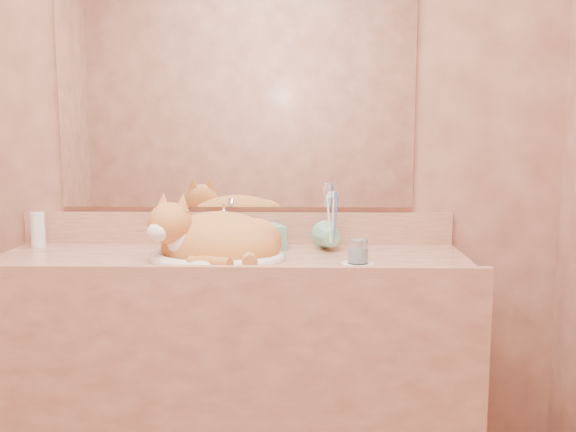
{
  "coord_description": "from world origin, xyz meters",
  "views": [
    {
      "loc": [
        0.24,
        -1.38,
        1.29
      ],
      "look_at": [
        0.2,
        0.7,
        1.0
      ],
      "focal_mm": 40.0,
      "sensor_mm": 36.0,
      "label": 1
    }
  ],
  "objects_px": {
    "soap_dispenser": "(276,225)",
    "toothbrush_cup": "(332,240)",
    "vanity_counter": "(231,379)",
    "sink_basin": "(217,239)",
    "cat": "(213,238)",
    "water_glass": "(358,251)"
  },
  "relations": [
    {
      "from": "vanity_counter",
      "to": "sink_basin",
      "type": "distance_m",
      "value": 0.5
    },
    {
      "from": "vanity_counter",
      "to": "sink_basin",
      "type": "bearing_deg",
      "value": -152.15
    },
    {
      "from": "cat",
      "to": "toothbrush_cup",
      "type": "relative_size",
      "value": 4.1
    },
    {
      "from": "vanity_counter",
      "to": "toothbrush_cup",
      "type": "bearing_deg",
      "value": 14.54
    },
    {
      "from": "soap_dispenser",
      "to": "water_glass",
      "type": "bearing_deg",
      "value": -66.12
    },
    {
      "from": "sink_basin",
      "to": "cat",
      "type": "bearing_deg",
      "value": 165.53
    },
    {
      "from": "sink_basin",
      "to": "water_glass",
      "type": "distance_m",
      "value": 0.47
    },
    {
      "from": "vanity_counter",
      "to": "soap_dispenser",
      "type": "height_order",
      "value": "soap_dispenser"
    },
    {
      "from": "soap_dispenser",
      "to": "sink_basin",
      "type": "bearing_deg",
      "value": -169.28
    },
    {
      "from": "vanity_counter",
      "to": "sink_basin",
      "type": "height_order",
      "value": "sink_basin"
    },
    {
      "from": "cat",
      "to": "soap_dispenser",
      "type": "bearing_deg",
      "value": 53.81
    },
    {
      "from": "sink_basin",
      "to": "water_glass",
      "type": "xyz_separation_m",
      "value": [
        0.46,
        -0.1,
        -0.02
      ]
    },
    {
      "from": "vanity_counter",
      "to": "cat",
      "type": "height_order",
      "value": "cat"
    },
    {
      "from": "vanity_counter",
      "to": "toothbrush_cup",
      "type": "height_order",
      "value": "toothbrush_cup"
    },
    {
      "from": "cat",
      "to": "soap_dispenser",
      "type": "distance_m",
      "value": 0.25
    },
    {
      "from": "soap_dispenser",
      "to": "toothbrush_cup",
      "type": "bearing_deg",
      "value": -32.14
    },
    {
      "from": "cat",
      "to": "soap_dispenser",
      "type": "height_order",
      "value": "soap_dispenser"
    },
    {
      "from": "toothbrush_cup",
      "to": "water_glass",
      "type": "bearing_deg",
      "value": -71.27
    },
    {
      "from": "sink_basin",
      "to": "toothbrush_cup",
      "type": "height_order",
      "value": "sink_basin"
    },
    {
      "from": "vanity_counter",
      "to": "soap_dispenser",
      "type": "xyz_separation_m",
      "value": [
        0.15,
        0.12,
        0.52
      ]
    },
    {
      "from": "cat",
      "to": "toothbrush_cup",
      "type": "distance_m",
      "value": 0.42
    },
    {
      "from": "toothbrush_cup",
      "to": "vanity_counter",
      "type": "bearing_deg",
      "value": -165.46
    }
  ]
}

